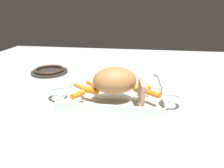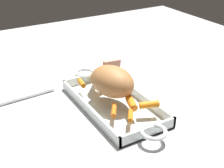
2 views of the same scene
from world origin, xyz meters
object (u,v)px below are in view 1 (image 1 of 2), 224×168
roasting_dish (112,100)px  potato_corner (140,88)px  pork_roast (115,81)px  baby_carrot_southwest (145,87)px  baby_carrot_northwest (90,90)px  baby_carrot_southeast (93,85)px  baby_carrot_center_right (79,87)px  roast_slice_thick (142,91)px  stove_burner_rear (49,71)px  serving_spoon (160,78)px  baby_carrot_short (152,93)px  baby_carrot_long (78,94)px

roasting_dish → potato_corner: size_ratio=8.06×
pork_roast → baby_carrot_southwest: bearing=-151.7°
baby_carrot_northwest → baby_carrot_southeast: bearing=-85.5°
baby_carrot_northwest → baby_carrot_center_right: (0.05, -0.04, -0.00)m
roast_slice_thick → baby_carrot_center_right: bearing=-17.4°
stove_burner_rear → serving_spoon: (-0.57, 0.02, -0.00)m
roast_slice_thick → baby_carrot_southwest: size_ratio=1.53×
serving_spoon → stove_burner_rear: bearing=85.3°
roast_slice_thick → baby_carrot_northwest: bearing=-11.5°
baby_carrot_northwest → baby_carrot_short: 0.22m
baby_carrot_northwest → serving_spoon: size_ratio=0.25×
baby_carrot_center_right → potato_corner: 0.23m
baby_carrot_northwest → baby_carrot_short: bearing=-178.0°
roast_slice_thick → stove_burner_rear: size_ratio=0.37×
roasting_dish → baby_carrot_long: bearing=26.1°
baby_carrot_southwest → stove_burner_rear: size_ratio=0.24×
baby_carrot_southeast → baby_carrot_short: 0.23m
pork_roast → potato_corner: (-0.09, -0.01, -0.03)m
roasting_dish → baby_carrot_center_right: (0.13, -0.02, 0.03)m
baby_carrot_southwest → baby_carrot_short: bearing=110.9°
baby_carrot_northwest → baby_carrot_long: 0.05m
pork_roast → baby_carrot_short: 0.14m
baby_carrot_short → stove_burner_rear: baby_carrot_short is taller
baby_carrot_long → pork_roast: bearing=-156.1°
baby_carrot_center_right → baby_carrot_short: 0.27m
serving_spoon → pork_roast: bearing=144.4°
serving_spoon → potato_corner: bearing=158.5°
pork_roast → stove_burner_rear: 0.50m
baby_carrot_long → baby_carrot_northwest: bearing=-130.2°
roasting_dish → baby_carrot_northwest: bearing=10.6°
baby_carrot_center_right → stove_burner_rear: (0.25, -0.28, -0.03)m
baby_carrot_northwest → stove_burner_rear: bearing=-46.1°
baby_carrot_short → serving_spoon: baby_carrot_short is taller
baby_carrot_southwest → baby_carrot_center_right: same height
pork_roast → baby_carrot_center_right: size_ratio=2.84×
baby_carrot_center_right → baby_carrot_short: size_ratio=0.83×
baby_carrot_southwest → potato_corner: size_ratio=0.75×
pork_roast → baby_carrot_southeast: size_ratio=2.26×
baby_carrot_center_right → stove_burner_rear: bearing=-47.9°
baby_carrot_southeast → serving_spoon: (-0.27, -0.23, -0.04)m
stove_burner_rear → serving_spoon: 0.57m
roasting_dish → serving_spoon: bearing=-123.9°
baby_carrot_northwest → baby_carrot_long: bearing=49.8°
baby_carrot_short → stove_burner_rear: bearing=-30.5°
baby_carrot_northwest → baby_carrot_southwest: 0.21m
roasting_dish → potato_corner: 0.11m
baby_carrot_southwest → baby_carrot_short: size_ratio=0.69×
baby_carrot_center_right → baby_carrot_long: baby_carrot_long is taller
baby_carrot_short → stove_burner_rear: size_ratio=0.35×
baby_carrot_long → stove_burner_rear: baby_carrot_long is taller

